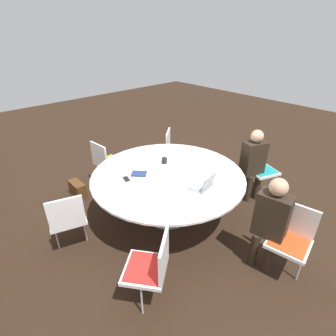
{
  "coord_description": "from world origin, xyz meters",
  "views": [
    {
      "loc": [
        -2.38,
        2.2,
        2.62
      ],
      "look_at": [
        0.0,
        0.0,
        0.85
      ],
      "focal_mm": 28.0,
      "sensor_mm": 36.0,
      "label": 1
    }
  ],
  "objects_px": {
    "chair_5": "(151,265)",
    "spiral_notebook": "(139,174)",
    "chair_1": "(260,166)",
    "chair_4": "(67,217)",
    "laptop": "(204,185)",
    "chair_3": "(106,160)",
    "person_1": "(254,160)",
    "chair_0": "(292,236)",
    "coffee_cup": "(164,160)",
    "handbag": "(78,190)",
    "person_0": "(271,218)",
    "cell_phone": "(126,179)",
    "chair_2": "(175,148)"
  },
  "relations": [
    {
      "from": "chair_4",
      "to": "person_0",
      "type": "distance_m",
      "value": 2.45
    },
    {
      "from": "person_1",
      "to": "chair_3",
      "type": "bearing_deg",
      "value": -30.06
    },
    {
      "from": "chair_1",
      "to": "coffee_cup",
      "type": "relative_size",
      "value": 9.49
    },
    {
      "from": "chair_4",
      "to": "chair_3",
      "type": "bearing_deg",
      "value": 59.18
    },
    {
      "from": "chair_0",
      "to": "handbag",
      "type": "xyz_separation_m",
      "value": [
        3.13,
        1.14,
        -0.38
      ]
    },
    {
      "from": "chair_0",
      "to": "coffee_cup",
      "type": "distance_m",
      "value": 2.0
    },
    {
      "from": "chair_5",
      "to": "laptop",
      "type": "bearing_deg",
      "value": -21.72
    },
    {
      "from": "chair_4",
      "to": "laptop",
      "type": "height_order",
      "value": "laptop"
    },
    {
      "from": "chair_4",
      "to": "handbag",
      "type": "xyz_separation_m",
      "value": [
        1.07,
        -0.59,
        -0.38
      ]
    },
    {
      "from": "cell_phone",
      "to": "handbag",
      "type": "distance_m",
      "value": 1.33
    },
    {
      "from": "coffee_cup",
      "to": "chair_0",
      "type": "bearing_deg",
      "value": -175.36
    },
    {
      "from": "chair_5",
      "to": "person_0",
      "type": "distance_m",
      "value": 1.43
    },
    {
      "from": "chair_2",
      "to": "chair_4",
      "type": "relative_size",
      "value": 1.0
    },
    {
      "from": "chair_3",
      "to": "person_1",
      "type": "relative_size",
      "value": 0.71
    },
    {
      "from": "chair_2",
      "to": "cell_phone",
      "type": "relative_size",
      "value": 5.63
    },
    {
      "from": "chair_2",
      "to": "handbag",
      "type": "bearing_deg",
      "value": -54.21
    },
    {
      "from": "cell_phone",
      "to": "handbag",
      "type": "bearing_deg",
      "value": 12.89
    },
    {
      "from": "chair_2",
      "to": "chair_4",
      "type": "xyz_separation_m",
      "value": [
        -0.59,
        2.43,
        0.0
      ]
    },
    {
      "from": "handbag",
      "to": "chair_1",
      "type": "bearing_deg",
      "value": -129.66
    },
    {
      "from": "chair_4",
      "to": "laptop",
      "type": "relative_size",
      "value": 2.64
    },
    {
      "from": "laptop",
      "to": "chair_1",
      "type": "bearing_deg",
      "value": 171.43
    },
    {
      "from": "chair_1",
      "to": "person_1",
      "type": "height_order",
      "value": "person_1"
    },
    {
      "from": "chair_5",
      "to": "spiral_notebook",
      "type": "distance_m",
      "value": 1.45
    },
    {
      "from": "chair_3",
      "to": "chair_5",
      "type": "relative_size",
      "value": 1.0
    },
    {
      "from": "chair_3",
      "to": "spiral_notebook",
      "type": "distance_m",
      "value": 1.17
    },
    {
      "from": "chair_5",
      "to": "person_1",
      "type": "xyz_separation_m",
      "value": [
        0.38,
        -2.46,
        0.19
      ]
    },
    {
      "from": "cell_phone",
      "to": "person_0",
      "type": "bearing_deg",
      "value": -156.86
    },
    {
      "from": "chair_0",
      "to": "spiral_notebook",
      "type": "distance_m",
      "value": 2.09
    },
    {
      "from": "chair_3",
      "to": "chair_4",
      "type": "bearing_deg",
      "value": -53.74
    },
    {
      "from": "chair_0",
      "to": "handbag",
      "type": "distance_m",
      "value": 3.35
    },
    {
      "from": "spiral_notebook",
      "to": "person_1",
      "type": "bearing_deg",
      "value": -116.11
    },
    {
      "from": "chair_1",
      "to": "laptop",
      "type": "bearing_deg",
      "value": 22.14
    },
    {
      "from": "laptop",
      "to": "chair_4",
      "type": "bearing_deg",
      "value": -42.41
    },
    {
      "from": "chair_2",
      "to": "handbag",
      "type": "height_order",
      "value": "chair_2"
    },
    {
      "from": "spiral_notebook",
      "to": "coffee_cup",
      "type": "distance_m",
      "value": 0.5
    },
    {
      "from": "chair_3",
      "to": "handbag",
      "type": "bearing_deg",
      "value": -98.2
    },
    {
      "from": "chair_1",
      "to": "chair_5",
      "type": "height_order",
      "value": "same"
    },
    {
      "from": "chair_3",
      "to": "person_0",
      "type": "height_order",
      "value": "person_0"
    },
    {
      "from": "person_0",
      "to": "coffee_cup",
      "type": "distance_m",
      "value": 1.76
    },
    {
      "from": "person_0",
      "to": "chair_4",
      "type": "bearing_deg",
      "value": 31.71
    },
    {
      "from": "person_1",
      "to": "handbag",
      "type": "xyz_separation_m",
      "value": [
        1.99,
        2.16,
        -0.57
      ]
    },
    {
      "from": "chair_0",
      "to": "chair_1",
      "type": "distance_m",
      "value": 1.71
    },
    {
      "from": "chair_4",
      "to": "person_1",
      "type": "bearing_deg",
      "value": -0.75
    },
    {
      "from": "chair_3",
      "to": "person_1",
      "type": "bearing_deg",
      "value": 33.53
    },
    {
      "from": "chair_5",
      "to": "person_0",
      "type": "xyz_separation_m",
      "value": [
        -0.54,
        -1.31,
        0.19
      ]
    },
    {
      "from": "chair_0",
      "to": "chair_3",
      "type": "xyz_separation_m",
      "value": [
        3.1,
        0.55,
        0.0
      ]
    },
    {
      "from": "chair_3",
      "to": "person_1",
      "type": "distance_m",
      "value": 2.52
    },
    {
      "from": "person_0",
      "to": "person_1",
      "type": "relative_size",
      "value": 1.0
    },
    {
      "from": "chair_0",
      "to": "chair_4",
      "type": "distance_m",
      "value": 2.69
    },
    {
      "from": "chair_4",
      "to": "person_0",
      "type": "xyz_separation_m",
      "value": [
        -1.83,
        -1.61,
        0.19
      ]
    }
  ]
}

